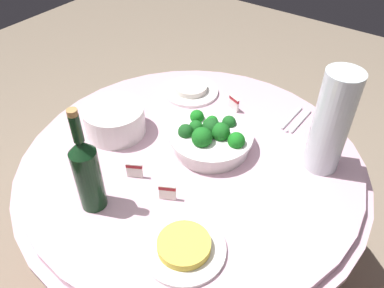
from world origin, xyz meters
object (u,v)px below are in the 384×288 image
at_px(food_plate_rice, 191,90).
at_px(label_placard_rear, 234,103).
at_px(plate_stack, 115,120).
at_px(broccoli_bowl, 211,137).
at_px(serving_tongs, 296,121).
at_px(decorative_fruit_vase, 331,125).
at_px(wine_bottle, 87,172).
at_px(label_placard_front, 134,170).
at_px(label_placard_mid, 167,192).
at_px(food_plate_fried_egg, 184,247).

relative_size(food_plate_rice, label_placard_rear, 4.00).
height_order(plate_stack, label_placard_rear, plate_stack).
relative_size(broccoli_bowl, label_placard_rear, 5.09).
height_order(broccoli_bowl, label_placard_rear, broccoli_bowl).
relative_size(serving_tongs, food_plate_rice, 0.76).
distance_m(plate_stack, decorative_fruit_vase, 0.71).
xyz_separation_m(wine_bottle, label_placard_front, (-0.02, -0.15, -0.10)).
distance_m(serving_tongs, label_placard_rear, 0.24).
height_order(decorative_fruit_vase, label_placard_rear, decorative_fruit_vase).
bearing_deg(food_plate_rice, label_placard_rear, -179.25).
bearing_deg(serving_tongs, label_placard_mid, 75.25).
xyz_separation_m(broccoli_bowl, food_plate_fried_egg, (-0.17, 0.38, -0.03)).
bearing_deg(label_placard_front, serving_tongs, -117.43).
relative_size(wine_bottle, food_plate_rice, 1.53).
distance_m(wine_bottle, decorative_fruit_vase, 0.72).
xyz_separation_m(label_placard_mid, label_placard_rear, (0.08, -0.50, 0.00)).
height_order(label_placard_front, label_placard_mid, same).
height_order(wine_bottle, label_placard_mid, wine_bottle).
bearing_deg(decorative_fruit_vase, food_plate_fried_egg, 72.67).
distance_m(plate_stack, label_placard_front, 0.24).
distance_m(decorative_fruit_vase, label_placard_front, 0.61).
bearing_deg(decorative_fruit_vase, label_placard_mid, 52.74).
xyz_separation_m(food_plate_rice, label_placard_front, (-0.14, 0.48, 0.02)).
relative_size(decorative_fruit_vase, label_placard_mid, 6.18).
distance_m(food_plate_rice, label_placard_rear, 0.20).
relative_size(label_placard_front, label_placard_mid, 1.00).
height_order(serving_tongs, label_placard_rear, label_placard_rear).
xyz_separation_m(plate_stack, label_placard_rear, (-0.27, -0.36, -0.02)).
relative_size(broccoli_bowl, label_placard_mid, 5.09).
bearing_deg(plate_stack, serving_tongs, -139.20).
bearing_deg(food_plate_rice, label_placard_front, 105.78).
bearing_deg(food_plate_fried_egg, label_placard_front, -23.80).
height_order(broccoli_bowl, food_plate_fried_egg, broccoli_bowl).
distance_m(label_placard_front, label_placard_rear, 0.49).
bearing_deg(label_placard_mid, label_placard_rear, -81.28).
bearing_deg(decorative_fruit_vase, plate_stack, 21.96).
distance_m(broccoli_bowl, label_placard_rear, 0.24).
distance_m(plate_stack, food_plate_fried_egg, 0.55).
relative_size(food_plate_rice, food_plate_fried_egg, 1.00).
relative_size(food_plate_fried_egg, label_placard_rear, 4.00).
bearing_deg(label_placard_rear, serving_tongs, -163.41).
distance_m(broccoli_bowl, wine_bottle, 0.43).
bearing_deg(plate_stack, label_placard_rear, -126.76).
bearing_deg(wine_bottle, serving_tongs, -113.76).
bearing_deg(label_placard_front, food_plate_fried_egg, 156.20).
bearing_deg(decorative_fruit_vase, food_plate_rice, -9.17).
bearing_deg(food_plate_fried_egg, broccoli_bowl, -65.66).
height_order(wine_bottle, serving_tongs, wine_bottle).
relative_size(plate_stack, label_placard_front, 3.82).
relative_size(serving_tongs, label_placard_front, 3.03).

